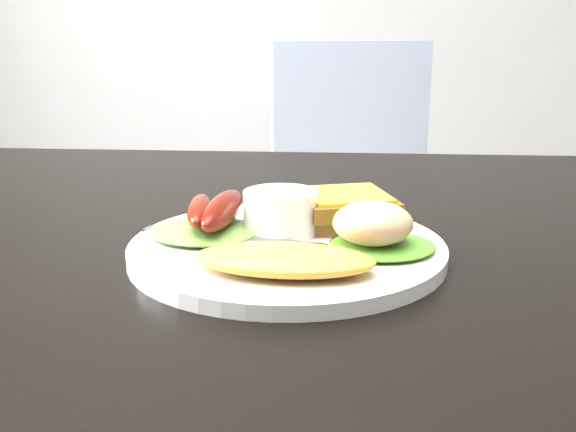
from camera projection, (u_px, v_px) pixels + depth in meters
dining_table at (360, 251)px, 0.64m from camera, size 1.20×0.80×0.04m
dining_chair at (349, 252)px, 1.50m from camera, size 0.47×0.47×0.05m
person at (244, 126)px, 1.37m from camera, size 0.55×0.38×1.48m
plate at (287, 249)px, 0.56m from camera, size 0.26×0.26×0.01m
lettuce_left at (204, 231)px, 0.58m from camera, size 0.10×0.09×0.01m
lettuce_right at (382, 246)px, 0.54m from camera, size 0.10×0.10×0.01m
omelette at (284, 260)px, 0.49m from camera, size 0.14×0.07×0.02m
sausage_a at (200, 210)px, 0.58m from camera, size 0.03×0.09×0.02m
sausage_b at (223, 210)px, 0.58m from camera, size 0.03×0.11×0.03m
ramekin at (281, 213)px, 0.58m from camera, size 0.09×0.09×0.04m
toast_a at (314, 218)px, 0.61m from camera, size 0.08×0.08×0.01m
toast_b at (346, 204)px, 0.60m from camera, size 0.10×0.10×0.01m
potato_salad at (373, 223)px, 0.53m from camera, size 0.07×0.06×0.03m
fork at (233, 239)px, 0.56m from camera, size 0.16×0.05×0.00m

